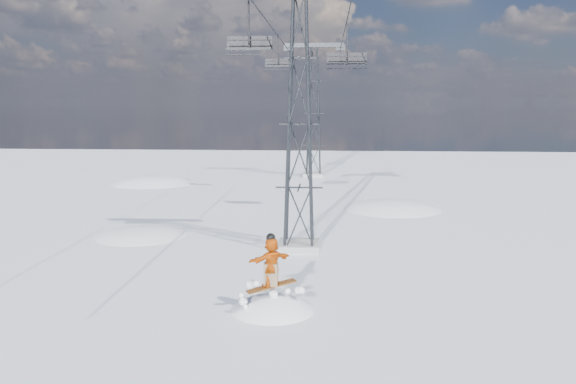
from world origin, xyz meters
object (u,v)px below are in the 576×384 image
Objects in this scene: lift_tower_far at (314,114)px; lift_chair_near at (249,44)px; lift_tower_near at (299,125)px; snowboarder_jump at (273,359)px.

lift_tower_far is 24.74m from lift_chair_near.
lift_tower_near is 1.00× the size of lift_tower_far.
lift_tower_near is 4.11m from lift_chair_near.
lift_tower_far is at bearing 84.85° from lift_chair_near.
lift_tower_near is 1.77× the size of snowboarder_jump.
lift_tower_far is 4.66× the size of lift_chair_near.
lift_tower_far is 33.19m from snowboarder_jump.
snowboarder_jump is at bearing -93.41° from lift_tower_near.
lift_tower_near reaches higher than lift_chair_near.
lift_tower_far reaches higher than snowboarder_jump.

